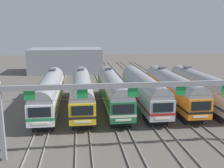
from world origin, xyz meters
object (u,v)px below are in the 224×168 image
at_px(commuter_train_yellow, 81,91).
at_px(commuter_train_green, 113,90).
at_px(commuter_train_orange, 172,88).
at_px(catenary_gantry, 157,94).
at_px(commuter_train_stainless, 143,89).
at_px(commuter_train_silver, 201,87).
at_px(commuter_train_white, 49,92).

relative_size(commuter_train_yellow, commuter_train_green, 1.00).
relative_size(commuter_train_orange, catenary_gantry, 0.67).
xyz_separation_m(commuter_train_stainless, catenary_gantry, (-2.16, -13.49, 2.69)).
relative_size(commuter_train_green, catenary_gantry, 0.67).
xyz_separation_m(commuter_train_stainless, commuter_train_orange, (4.33, 0.00, 0.00)).
bearing_deg(commuter_train_green, commuter_train_silver, 0.00).
xyz_separation_m(commuter_train_yellow, commuter_train_stainless, (8.66, -0.00, -0.00)).
relative_size(commuter_train_stainless, catenary_gantry, 0.67).
xyz_separation_m(commuter_train_orange, commuter_train_silver, (4.33, 0.00, 0.00)).
bearing_deg(commuter_train_stainless, commuter_train_white, 179.98).
bearing_deg(commuter_train_silver, commuter_train_stainless, -179.97).
bearing_deg(commuter_train_green, commuter_train_stainless, -0.06).
distance_m(commuter_train_silver, catenary_gantry, 17.51).
height_order(commuter_train_orange, commuter_train_silver, same).
relative_size(commuter_train_stainless, commuter_train_silver, 1.00).
xyz_separation_m(commuter_train_white, catenary_gantry, (10.82, -13.50, 2.69)).
height_order(commuter_train_white, commuter_train_yellow, same).
relative_size(commuter_train_white, commuter_train_orange, 1.00).
height_order(commuter_train_white, catenary_gantry, catenary_gantry).
distance_m(commuter_train_white, catenary_gantry, 17.51).
bearing_deg(commuter_train_silver, catenary_gantry, -128.71).
relative_size(commuter_train_white, commuter_train_green, 1.00).
xyz_separation_m(commuter_train_green, commuter_train_stainless, (4.33, -0.00, -0.00)).
distance_m(commuter_train_white, commuter_train_silver, 21.64).
bearing_deg(commuter_train_silver, commuter_train_green, 180.00).
distance_m(commuter_train_green, commuter_train_orange, 8.66).
distance_m(commuter_train_orange, commuter_train_silver, 4.33).
height_order(commuter_train_orange, catenary_gantry, catenary_gantry).
bearing_deg(commuter_train_yellow, commuter_train_orange, 0.00).
xyz_separation_m(commuter_train_white, commuter_train_silver, (21.64, 0.00, 0.00)).
height_order(commuter_train_silver, catenary_gantry, catenary_gantry).
bearing_deg(commuter_train_yellow, commuter_train_white, 180.00).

